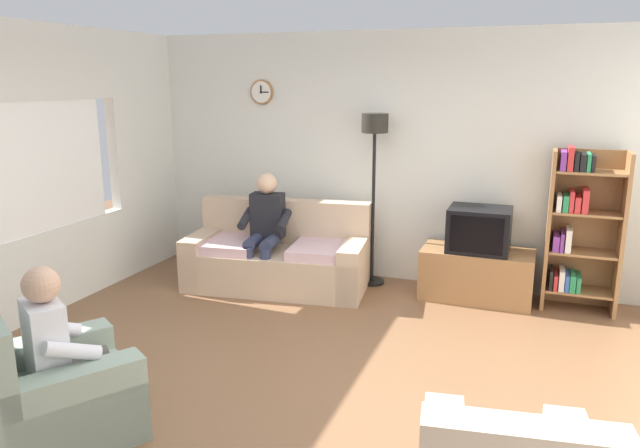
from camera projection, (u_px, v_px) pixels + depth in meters
name	position (u px, v px, depth m)	size (l,w,h in m)	color
ground_plane	(305.00, 383.00, 4.45)	(12.00, 12.00, 0.00)	brown
back_wall_assembly	(395.00, 158.00, 6.55)	(6.20, 0.17, 2.70)	silver
couch	(278.00, 258.00, 6.46)	(2.00, 1.12, 0.90)	tan
tv_stand	(476.00, 274.00, 6.11)	(1.10, 0.56, 0.52)	olive
tv	(479.00, 230.00, 5.97)	(0.60, 0.49, 0.44)	black
bookshelf	(579.00, 227.00, 5.73)	(0.68, 0.36, 1.59)	olive
floor_lamp	(374.00, 152.00, 6.30)	(0.28, 0.28, 1.85)	black
armchair_near_window	(53.00, 395.00, 3.71)	(1.15, 1.17, 0.90)	gray
person_on_couch	(265.00, 225.00, 6.31)	(0.55, 0.57, 1.24)	black
person_in_left_armchair	(63.00, 344.00, 3.69)	(0.61, 0.64, 1.12)	silver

